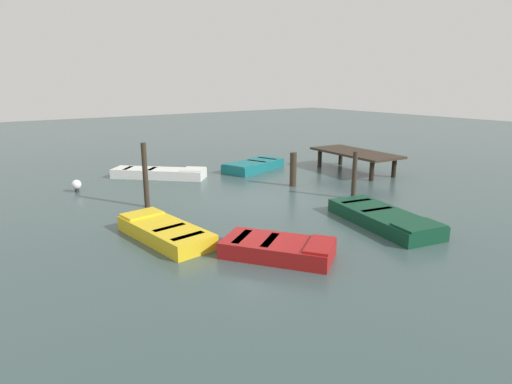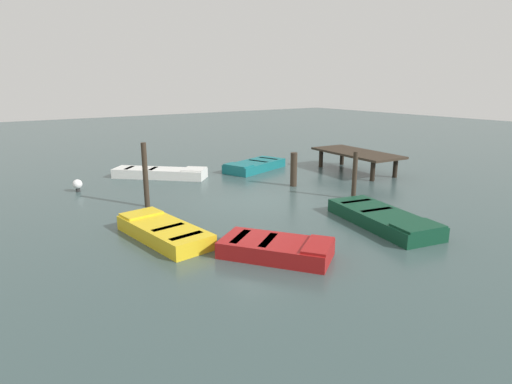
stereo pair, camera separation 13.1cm
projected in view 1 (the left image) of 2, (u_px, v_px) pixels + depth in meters
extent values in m
plane|color=#384C4C|center=(256.00, 202.00, 15.07)|extent=(80.00, 80.00, 0.00)
cube|color=#33281E|center=(355.00, 153.00, 19.83)|extent=(4.52, 2.30, 0.10)
cylinder|color=black|center=(394.00, 168.00, 18.83)|extent=(0.20, 0.20, 0.85)
cylinder|color=black|center=(372.00, 171.00, 18.16)|extent=(0.20, 0.20, 0.85)
cylinder|color=black|center=(341.00, 156.00, 21.74)|extent=(0.20, 0.20, 0.85)
cylinder|color=black|center=(320.00, 158.00, 21.07)|extent=(0.20, 0.20, 0.85)
cube|color=#0C3823|center=(382.00, 218.00, 12.60)|extent=(3.88, 2.13, 0.40)
cube|color=maroon|center=(383.00, 214.00, 12.57)|extent=(3.28, 1.71, 0.04)
cube|color=#0C3823|center=(419.00, 225.00, 11.28)|extent=(1.05, 1.40, 0.06)
cube|color=maroon|center=(377.00, 210.00, 12.80)|extent=(0.42, 1.11, 0.04)
cube|color=maroon|center=(356.00, 201.00, 13.70)|extent=(0.42, 1.11, 0.04)
cube|color=#14666B|center=(254.00, 166.00, 20.42)|extent=(2.35, 3.51, 0.40)
cube|color=beige|center=(254.00, 163.00, 20.39)|extent=(1.91, 2.95, 0.04)
cube|color=#14666B|center=(237.00, 165.00, 19.37)|extent=(1.41, 1.07, 0.06)
cube|color=#9B9789|center=(257.00, 161.00, 20.57)|extent=(1.09, 0.54, 0.04)
cube|color=#9B9789|center=(267.00, 159.00, 21.27)|extent=(1.09, 0.54, 0.04)
cube|color=gold|center=(165.00, 232.00, 11.44)|extent=(3.27, 1.56, 0.40)
cube|color=#4C3319|center=(165.00, 227.00, 11.40)|extent=(2.77, 1.25, 0.04)
cube|color=gold|center=(142.00, 214.00, 12.26)|extent=(0.82, 1.15, 0.06)
cube|color=#42301E|center=(169.00, 228.00, 11.22)|extent=(0.31, 0.95, 0.04)
cube|color=#42301E|center=(188.00, 237.00, 10.61)|extent=(0.31, 0.95, 0.04)
cube|color=silver|center=(159.00, 173.00, 18.75)|extent=(3.58, 3.64, 0.40)
cube|color=#334772|center=(159.00, 170.00, 18.71)|extent=(2.99, 3.05, 0.04)
cube|color=silver|center=(194.00, 169.00, 18.46)|extent=(1.30, 1.30, 0.06)
cube|color=navy|center=(152.00, 169.00, 18.75)|extent=(0.73, 0.71, 0.04)
cube|color=navy|center=(128.00, 168.00, 18.91)|extent=(0.73, 0.71, 0.04)
cube|color=maroon|center=(278.00, 249.00, 10.32)|extent=(2.90, 2.57, 0.40)
cube|color=black|center=(278.00, 243.00, 10.28)|extent=(2.41, 2.11, 0.04)
cube|color=maroon|center=(320.00, 245.00, 9.93)|extent=(1.14, 1.28, 0.06)
cube|color=black|center=(270.00, 241.00, 10.34)|extent=(0.74, 0.94, 0.04)
cube|color=black|center=(242.00, 237.00, 10.57)|extent=(0.74, 0.94, 0.04)
cylinder|color=#33281E|center=(293.00, 169.00, 17.17)|extent=(0.27, 0.27, 1.36)
cylinder|color=#33281E|center=(145.00, 175.00, 14.18)|extent=(0.17, 0.17, 2.17)
cylinder|color=#33281E|center=(354.00, 175.00, 15.25)|extent=(0.17, 0.17, 1.72)
cylinder|color=#262626|center=(77.00, 191.00, 16.36)|extent=(0.16, 0.16, 0.12)
sphere|color=white|center=(76.00, 184.00, 16.30)|extent=(0.36, 0.36, 0.36)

